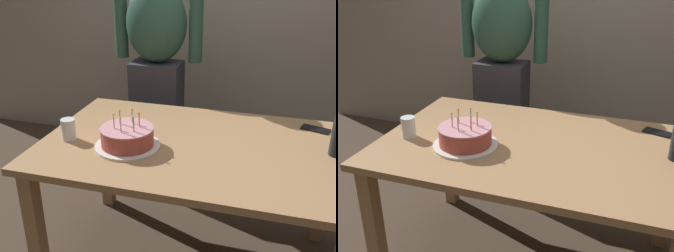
# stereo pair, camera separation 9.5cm
# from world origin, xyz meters

# --- Properties ---
(dining_table) EXTENTS (1.50, 0.96, 0.74)m
(dining_table) POSITION_xyz_m (0.00, 0.00, 0.64)
(dining_table) COLOR #A37A51
(dining_table) RESTS_ON ground_plane
(birthday_cake) EXTENTS (0.31, 0.31, 0.18)m
(birthday_cake) POSITION_xyz_m (-0.30, -0.13, 0.79)
(birthday_cake) COLOR white
(birthday_cake) RESTS_ON dining_table
(water_glass_near) EXTENTS (0.07, 0.07, 0.11)m
(water_glass_near) POSITION_xyz_m (-0.61, -0.13, 0.79)
(water_glass_near) COLOR silver
(water_glass_near) RESTS_ON dining_table
(cell_phone) EXTENTS (0.16, 0.11, 0.01)m
(cell_phone) POSITION_xyz_m (0.58, 0.34, 0.74)
(cell_phone) COLOR black
(cell_phone) RESTS_ON dining_table
(person_man_bearded) EXTENTS (0.61, 0.27, 1.66)m
(person_man_bearded) POSITION_xyz_m (-0.45, 0.80, 0.87)
(person_man_bearded) COLOR #33333D
(person_man_bearded) RESTS_ON ground_plane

